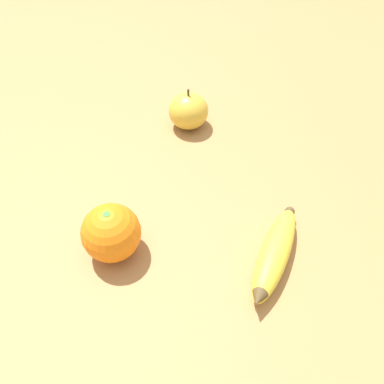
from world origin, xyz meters
name	(u,v)px	position (x,y,z in m)	size (l,w,h in m)	color
ground_plane	(152,186)	(0.00, 0.00, 0.00)	(3.00, 3.00, 0.00)	#A87A47
banana	(275,254)	(0.19, -0.15, 0.02)	(0.11, 0.18, 0.04)	yellow
orange	(112,233)	(-0.04, -0.13, 0.04)	(0.09, 0.09, 0.09)	orange
apple	(189,111)	(0.06, 0.17, 0.04)	(0.08, 0.08, 0.08)	gold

